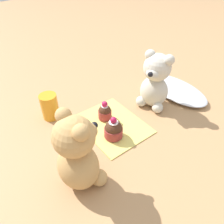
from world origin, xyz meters
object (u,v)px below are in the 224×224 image
object	(u,v)px
teddy_bear_cream	(156,82)
juice_glass	(50,106)
cupcake_near_tan_bear	(113,130)
teddy_bear_tan	(78,154)
cupcake_near_cream_bear	(106,111)

from	to	relation	value
teddy_bear_cream	juice_glass	bearing A→B (deg)	-134.09
cupcake_near_tan_bear	juice_glass	bearing A→B (deg)	-152.39
teddy_bear_cream	juice_glass	xyz separation A→B (m)	(-0.17, -0.33, -0.06)
teddy_bear_tan	juice_glass	distance (m)	0.29
teddy_bear_tan	cupcake_near_cream_bear	world-z (taller)	teddy_bear_tan
cupcake_near_tan_bear	juice_glass	world-z (taller)	juice_glass
teddy_bear_tan	cupcake_near_cream_bear	xyz separation A→B (m)	(-0.16, 0.19, -0.07)
cupcake_near_cream_bear	cupcake_near_tan_bear	size ratio (longest dim) A/B	0.91
teddy_bear_cream	cupcake_near_tan_bear	distance (m)	0.23
cupcake_near_cream_bear	juice_glass	xyz separation A→B (m)	(-0.12, -0.14, 0.01)
cupcake_near_cream_bear	juice_glass	bearing A→B (deg)	-130.75
cupcake_near_tan_bear	juice_glass	distance (m)	0.24
teddy_bear_cream	cupcake_near_cream_bear	size ratio (longest dim) A/B	3.05
cupcake_near_cream_bear	cupcake_near_tan_bear	world-z (taller)	cupcake_near_tan_bear
cupcake_near_tan_bear	juice_glass	xyz separation A→B (m)	(-0.21, -0.11, 0.01)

